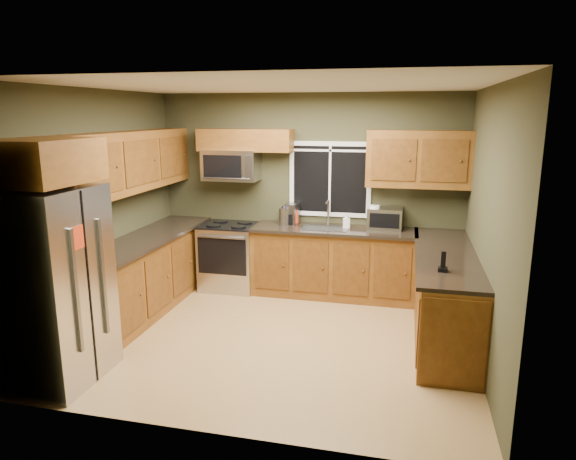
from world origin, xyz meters
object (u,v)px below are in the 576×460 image
at_px(toaster_oven, 385,218).
at_px(refrigerator, 54,286).
at_px(range, 230,256).
at_px(coffee_maker, 292,214).
at_px(kettle, 284,215).
at_px(microwave, 231,165).
at_px(soap_bottle_a, 295,214).
at_px(cordless_phone, 443,265).
at_px(soap_bottle_b, 346,221).
at_px(soap_bottle_c, 287,218).
at_px(paper_towel_roll, 374,217).

bearing_deg(toaster_oven, refrigerator, -133.88).
relative_size(range, coffee_maker, 3.37).
bearing_deg(kettle, coffee_maker, 39.14).
distance_m(microwave, soap_bottle_a, 1.11).
height_order(kettle, cordless_phone, kettle).
distance_m(refrigerator, range, 2.89).
xyz_separation_m(soap_bottle_b, soap_bottle_c, (-0.82, 0.05, -0.01)).
distance_m(microwave, cordless_phone, 3.35).
relative_size(coffee_maker, kettle, 0.98).
bearing_deg(cordless_phone, paper_towel_roll, 114.00).
distance_m(kettle, soap_bottle_a, 0.15).
bearing_deg(refrigerator, paper_towel_roll, 47.33).
bearing_deg(soap_bottle_c, cordless_phone, -41.93).
xyz_separation_m(microwave, toaster_oven, (2.12, 0.01, -0.65)).
distance_m(soap_bottle_a, soap_bottle_c, 0.11).
xyz_separation_m(toaster_oven, kettle, (-1.35, -0.05, -0.01)).
height_order(kettle, soap_bottle_b, kettle).
distance_m(range, kettle, 0.98).
bearing_deg(soap_bottle_b, microwave, 177.73).
bearing_deg(soap_bottle_a, soap_bottle_b, -6.03).
bearing_deg(toaster_oven, cordless_phone, -70.22).
bearing_deg(range, soap_bottle_c, 9.01).
distance_m(range, soap_bottle_c, 0.98).
height_order(range, soap_bottle_b, soap_bottle_b).
relative_size(kettle, soap_bottle_a, 1.05).
relative_size(range, paper_towel_roll, 2.73).
distance_m(microwave, soap_bottle_b, 1.76).
relative_size(toaster_oven, soap_bottle_b, 2.39).
bearing_deg(soap_bottle_a, kettle, -160.68).
relative_size(paper_towel_roll, cordless_phone, 1.73).
relative_size(soap_bottle_a, soap_bottle_b, 1.42).
relative_size(toaster_oven, coffee_maker, 1.63).
bearing_deg(paper_towel_roll, toaster_oven, 10.66).
relative_size(coffee_maker, soap_bottle_b, 1.46).
height_order(coffee_maker, soap_bottle_b, coffee_maker).
relative_size(soap_bottle_b, soap_bottle_c, 1.10).
relative_size(toaster_oven, kettle, 1.61).
relative_size(microwave, soap_bottle_c, 4.38).
bearing_deg(soap_bottle_c, range, -170.99).
relative_size(kettle, soap_bottle_b, 1.48).
bearing_deg(toaster_oven, kettle, -178.02).
bearing_deg(paper_towel_roll, cordless_phone, -66.00).
height_order(kettle, soap_bottle_c, kettle).
bearing_deg(microwave, paper_towel_roll, -0.46).
xyz_separation_m(range, coffee_maker, (0.85, 0.17, 0.60)).
distance_m(toaster_oven, soap_bottle_b, 0.51).
relative_size(microwave, soap_bottle_a, 2.81).
height_order(microwave, soap_bottle_c, microwave).
bearing_deg(paper_towel_roll, coffee_maker, 177.46).
bearing_deg(soap_bottle_a, cordless_phone, -43.77).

